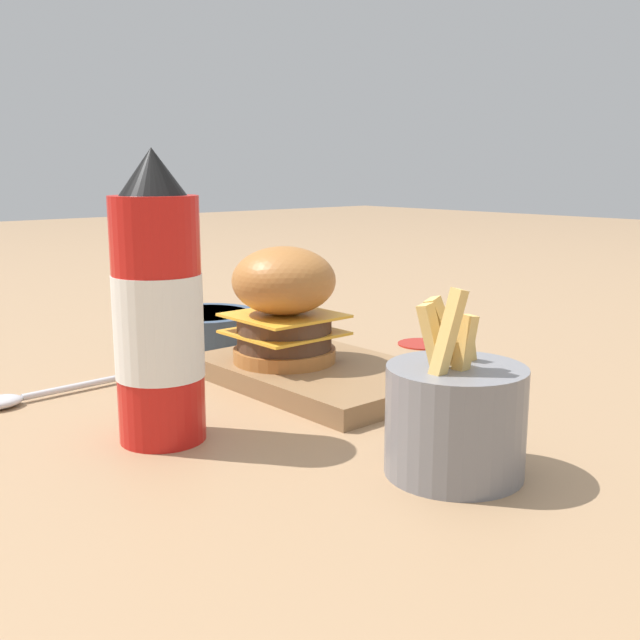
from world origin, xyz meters
The scene contains 8 objects.
ground_plane centered at (0.00, 0.00, 0.00)m, with size 6.00×6.00×0.00m, color #9E7A56.
serving_board centered at (-0.05, 0.03, 0.01)m, with size 0.27×0.18×0.02m.
burger centered at (-0.09, 0.01, 0.09)m, with size 0.11×0.11×0.13m.
ketchup_bottle centered at (-0.01, -0.19, 0.11)m, with size 0.08×0.08×0.25m.
fries_basket centered at (0.20, -0.05, 0.05)m, with size 0.11×0.11×0.15m.
side_bowl centered at (-0.31, 0.05, 0.02)m, with size 0.15×0.15×0.04m.
spoon centered at (-0.20, -0.24, 0.01)m, with size 0.03×0.19×0.01m.
ketchup_puddle centered at (-0.10, 0.26, 0.00)m, with size 0.07×0.07×0.00m.
Camera 1 is at (0.55, -0.50, 0.23)m, focal length 42.00 mm.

